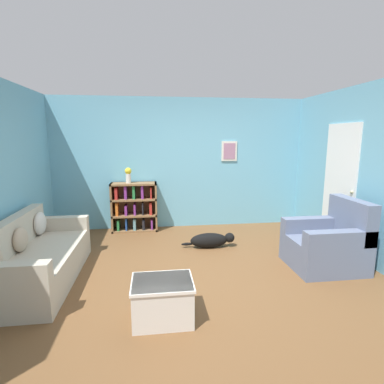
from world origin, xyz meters
TOP-DOWN VIEW (x-y plane):
  - ground_plane at (0.00, 0.00)m, footprint 14.00×14.00m
  - wall_back at (0.00, 2.25)m, footprint 5.60×0.13m
  - wall_right at (2.55, 0.02)m, footprint 0.16×5.00m
  - couch at (-2.06, 0.01)m, footprint 0.83×1.92m
  - bookshelf at (-0.94, 2.03)m, footprint 0.88×0.33m
  - recliner_chair at (1.89, -0.06)m, footprint 0.94×0.85m
  - coffee_table at (-0.49, -1.03)m, footprint 0.61×0.48m
  - dog at (0.39, 0.90)m, footprint 0.90×0.22m
  - vase at (-1.03, 2.02)m, footprint 0.13×0.13m

SIDE VIEW (x-z plane):
  - ground_plane at x=0.00m, z-range 0.00..0.00m
  - dog at x=0.39m, z-range 0.00..0.25m
  - coffee_table at x=-0.49m, z-range 0.01..0.43m
  - couch at x=-2.06m, z-range -0.11..0.71m
  - recliner_chair at x=1.89m, z-range -0.15..0.83m
  - bookshelf at x=-0.94m, z-range 0.00..0.96m
  - vase at x=-1.03m, z-range 0.98..1.28m
  - wall_right at x=2.55m, z-range -0.01..2.59m
  - wall_back at x=0.00m, z-range 0.00..2.60m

